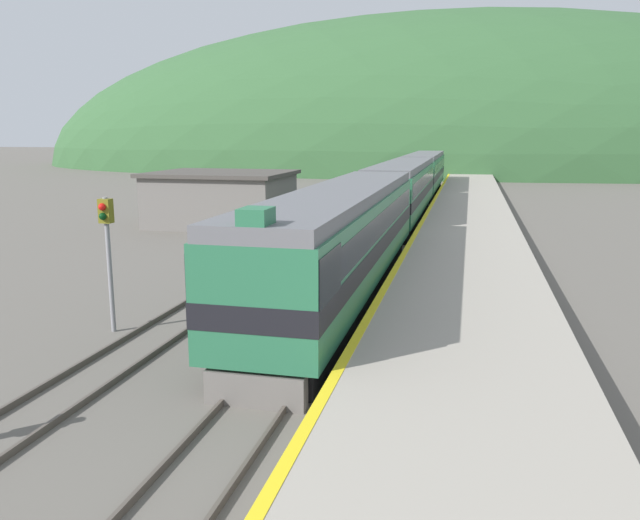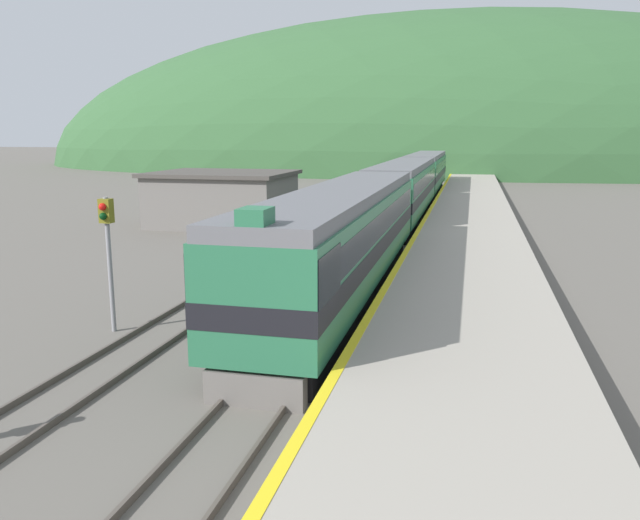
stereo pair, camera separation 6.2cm
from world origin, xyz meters
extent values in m
cube|color=#4C443D|center=(-0.72, 70.00, 0.08)|extent=(0.08, 180.00, 0.16)
cube|color=#4C443D|center=(0.72, 70.00, 0.08)|extent=(0.08, 180.00, 0.16)
cube|color=#4C443D|center=(-5.15, 70.00, 0.08)|extent=(0.08, 180.00, 0.16)
cube|color=#4C443D|center=(-3.71, 70.00, 0.08)|extent=(0.08, 180.00, 0.16)
cube|color=#9E9689|center=(4.41, 50.00, 0.47)|extent=(5.40, 140.00, 0.94)
cube|color=yellow|center=(1.83, 50.00, 0.95)|extent=(0.24, 140.00, 0.01)
ellipsoid|color=#335B33|center=(0.00, 120.28, 0.00)|extent=(152.26, 68.52, 52.13)
cube|color=slate|center=(-11.33, 44.20, 1.62)|extent=(8.27, 6.82, 3.24)
cube|color=#47423D|center=(-11.33, 44.20, 3.36)|extent=(8.77, 7.32, 0.24)
cube|color=black|center=(0.00, 28.01, 0.42)|extent=(2.41, 18.58, 0.85)
cube|color=#286B47|center=(0.00, 28.01, 2.23)|extent=(2.94, 19.77, 2.76)
cube|color=black|center=(0.00, 28.01, 2.01)|extent=(2.97, 19.79, 0.61)
cube|color=black|center=(0.00, 28.01, 2.83)|extent=(2.96, 18.58, 0.83)
cube|color=slate|center=(0.00, 28.01, 3.81)|extent=(2.76, 19.77, 0.40)
cube|color=black|center=(0.00, 19.26, 2.83)|extent=(2.98, 2.20, 1.10)
cube|color=#286B47|center=(0.00, 18.58, 4.19)|extent=(0.64, 0.80, 0.36)
cube|color=slate|center=(0.00, 18.33, 0.38)|extent=(2.29, 0.40, 0.77)
cube|color=black|center=(0.00, 48.53, 0.42)|extent=(2.41, 18.29, 0.85)
cube|color=#286B47|center=(0.00, 48.53, 2.23)|extent=(2.94, 19.46, 2.76)
cube|color=black|center=(0.00, 48.53, 2.01)|extent=(2.97, 19.48, 0.61)
cube|color=black|center=(0.00, 48.53, 2.83)|extent=(2.96, 18.29, 0.83)
cube|color=slate|center=(0.00, 48.53, 3.81)|extent=(2.76, 19.46, 0.40)
cube|color=black|center=(0.00, 68.89, 0.42)|extent=(2.41, 18.29, 0.85)
cube|color=#286B47|center=(0.00, 68.89, 2.23)|extent=(2.94, 19.46, 2.76)
cube|color=black|center=(0.00, 68.89, 2.01)|extent=(2.97, 19.48, 0.61)
cube|color=black|center=(0.00, 68.89, 2.83)|extent=(2.96, 18.29, 0.83)
cube|color=slate|center=(0.00, 68.89, 3.81)|extent=(2.76, 19.46, 0.40)
cylinder|color=gray|center=(-5.95, 22.33, 2.04)|extent=(0.14, 0.14, 4.09)
cube|color=#6B6619|center=(-5.95, 22.33, 3.68)|extent=(0.36, 0.28, 0.71)
sphere|color=red|center=(-5.95, 22.16, 3.82)|extent=(0.22, 0.22, 0.22)
sphere|color=black|center=(-5.95, 22.16, 3.55)|extent=(0.22, 0.22, 0.22)
camera|label=1|loc=(4.37, 6.14, 5.91)|focal=35.00mm
camera|label=2|loc=(4.43, 6.15, 5.91)|focal=35.00mm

